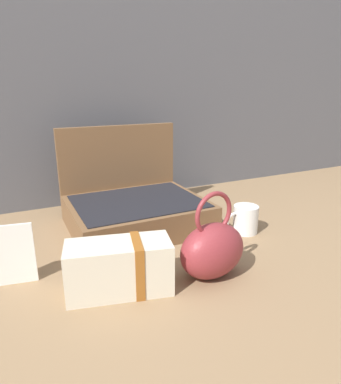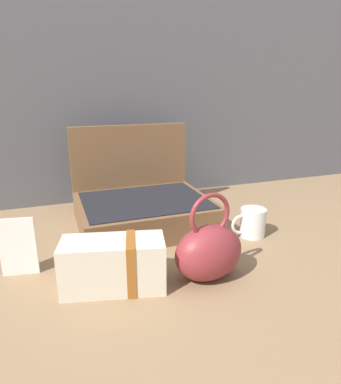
{
  "view_description": "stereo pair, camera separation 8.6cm",
  "coord_description": "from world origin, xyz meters",
  "px_view_note": "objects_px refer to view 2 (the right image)",
  "views": [
    {
      "loc": [
        -0.37,
        -0.76,
        0.44
      ],
      "look_at": [
        -0.0,
        -0.02,
        0.19
      ],
      "focal_mm": 31.65,
      "sensor_mm": 36.0,
      "label": 1
    },
    {
      "loc": [
        -0.29,
        -0.79,
        0.44
      ],
      "look_at": [
        -0.0,
        -0.02,
        0.19
      ],
      "focal_mm": 31.65,
      "sensor_mm": 36.0,
      "label": 2
    }
  ],
  "objects_px": {
    "teal_pouch_handbag": "(209,251)",
    "cream_toiletry_bag": "(115,264)",
    "open_suitcase": "(142,204)",
    "coffee_mug": "(252,222)",
    "info_card_left": "(18,247)"
  },
  "relations": [
    {
      "from": "cream_toiletry_bag",
      "to": "info_card_left",
      "type": "height_order",
      "value": "info_card_left"
    },
    {
      "from": "open_suitcase",
      "to": "teal_pouch_handbag",
      "type": "bearing_deg",
      "value": -82.03
    },
    {
      "from": "teal_pouch_handbag",
      "to": "coffee_mug",
      "type": "distance_m",
      "value": 0.3
    },
    {
      "from": "open_suitcase",
      "to": "cream_toiletry_bag",
      "type": "bearing_deg",
      "value": -114.53
    },
    {
      "from": "info_card_left",
      "to": "coffee_mug",
      "type": "bearing_deg",
      "value": 9.72
    },
    {
      "from": "open_suitcase",
      "to": "teal_pouch_handbag",
      "type": "height_order",
      "value": "open_suitcase"
    },
    {
      "from": "cream_toiletry_bag",
      "to": "info_card_left",
      "type": "xyz_separation_m",
      "value": [
        -0.21,
        0.14,
        0.02
      ]
    },
    {
      "from": "teal_pouch_handbag",
      "to": "coffee_mug",
      "type": "bearing_deg",
      "value": 36.63
    },
    {
      "from": "open_suitcase",
      "to": "cream_toiletry_bag",
      "type": "distance_m",
      "value": 0.39
    },
    {
      "from": "open_suitcase",
      "to": "coffee_mug",
      "type": "bearing_deg",
      "value": -36.83
    },
    {
      "from": "open_suitcase",
      "to": "coffee_mug",
      "type": "relative_size",
      "value": 3.73
    },
    {
      "from": "cream_toiletry_bag",
      "to": "info_card_left",
      "type": "distance_m",
      "value": 0.25
    },
    {
      "from": "cream_toiletry_bag",
      "to": "coffee_mug",
      "type": "distance_m",
      "value": 0.47
    },
    {
      "from": "teal_pouch_handbag",
      "to": "cream_toiletry_bag",
      "type": "relative_size",
      "value": 0.87
    },
    {
      "from": "coffee_mug",
      "to": "info_card_left",
      "type": "relative_size",
      "value": 0.77
    }
  ]
}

